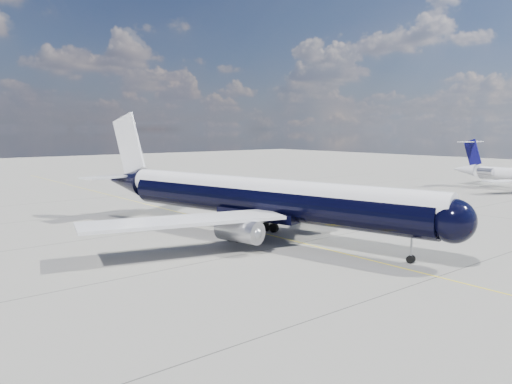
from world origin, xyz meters
The scene contains 3 objects.
ground centered at (0.00, 30.00, 0.00)m, with size 320.00×320.00×0.00m, color gray.
taxiway_centerline centered at (0.00, 25.00, 0.00)m, with size 0.16×160.00×0.01m, color yellow.
main_airliner centered at (-1.83, 15.24, 4.19)m, with size 37.47×46.26×13.49m.
Camera 1 is at (-34.39, -25.01, 11.28)m, focal length 35.00 mm.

